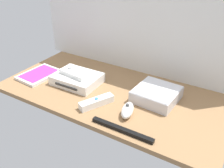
# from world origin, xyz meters

# --- Properties ---
(ground_plane) EXTENTS (1.00, 0.48, 0.02)m
(ground_plane) POSITION_xyz_m (0.00, 0.00, -0.01)
(ground_plane) COLOR #936D47
(ground_plane) RESTS_ON ground
(back_wall) EXTENTS (1.10, 0.01, 0.64)m
(back_wall) POSITION_xyz_m (0.00, 0.25, 0.32)
(back_wall) COLOR white
(back_wall) RESTS_ON ground
(game_console) EXTENTS (0.21, 0.17, 0.04)m
(game_console) POSITION_xyz_m (-0.18, -0.02, 0.02)
(game_console) COLOR white
(game_console) RESTS_ON ground_plane
(mini_computer) EXTENTS (0.18, 0.18, 0.05)m
(mini_computer) POSITION_xyz_m (0.19, 0.04, 0.03)
(mini_computer) COLOR silver
(mini_computer) RESTS_ON ground_plane
(game_case) EXTENTS (0.15, 0.20, 0.02)m
(game_case) POSITION_xyz_m (-0.39, -0.06, 0.01)
(game_case) COLOR white
(game_case) RESTS_ON ground_plane
(remote_wand) EXTENTS (0.10, 0.15, 0.03)m
(remote_wand) POSITION_xyz_m (-0.00, -0.12, 0.02)
(remote_wand) COLOR white
(remote_wand) RESTS_ON ground_plane
(remote_nunchuk) EXTENTS (0.07, 0.11, 0.05)m
(remote_nunchuk) POSITION_xyz_m (0.14, -0.11, 0.02)
(remote_nunchuk) COLOR white
(remote_nunchuk) RESTS_ON ground_plane
(remote_classic_pad) EXTENTS (0.15, 0.10, 0.02)m
(remote_classic_pad) POSITION_xyz_m (-0.19, -0.01, 0.05)
(remote_classic_pad) COLOR white
(remote_classic_pad) RESTS_ON game_console
(sensor_bar) EXTENTS (0.24, 0.02, 0.01)m
(sensor_bar) POSITION_xyz_m (0.17, -0.21, 0.01)
(sensor_bar) COLOR black
(sensor_bar) RESTS_ON ground_plane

